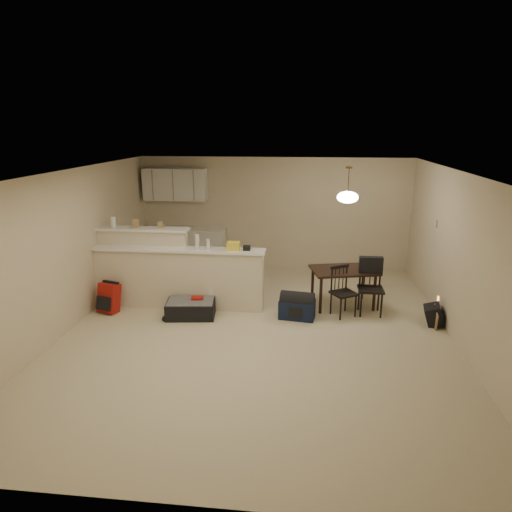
# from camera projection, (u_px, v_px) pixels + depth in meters

# --- Properties ---
(room) EXTENTS (7.00, 7.02, 2.50)m
(room) POSITION_uv_depth(u_px,v_px,m) (257.00, 256.00, 6.90)
(room) COLOR beige
(room) RESTS_ON ground
(breakfast_bar) EXTENTS (3.08, 0.58, 1.39)m
(breakfast_bar) POSITION_uv_depth(u_px,v_px,m) (166.00, 273.00, 8.20)
(breakfast_bar) COLOR beige
(breakfast_bar) RESTS_ON ground
(upper_cabinets) EXTENTS (1.40, 0.34, 0.70)m
(upper_cabinets) POSITION_uv_depth(u_px,v_px,m) (175.00, 184.00, 10.13)
(upper_cabinets) COLOR white
(upper_cabinets) RESTS_ON room
(kitchen_counter) EXTENTS (1.80, 0.60, 0.90)m
(kitchen_counter) POSITION_uv_depth(u_px,v_px,m) (185.00, 249.00, 10.38)
(kitchen_counter) COLOR white
(kitchen_counter) RESTS_ON ground
(thermostat) EXTENTS (0.02, 0.12, 0.12)m
(thermostat) POSITION_uv_depth(u_px,v_px,m) (436.00, 223.00, 8.00)
(thermostat) COLOR beige
(thermostat) RESTS_ON room
(jar) EXTENTS (0.10, 0.10, 0.20)m
(jar) POSITION_uv_depth(u_px,v_px,m) (113.00, 222.00, 8.19)
(jar) COLOR silver
(jar) RESTS_ON breakfast_bar
(cereal_box) EXTENTS (0.10, 0.07, 0.16)m
(cereal_box) POSITION_uv_depth(u_px,v_px,m) (136.00, 223.00, 8.15)
(cereal_box) COLOR #9C8150
(cereal_box) RESTS_ON breakfast_bar
(small_box) EXTENTS (0.08, 0.06, 0.12)m
(small_box) POSITION_uv_depth(u_px,v_px,m) (160.00, 225.00, 8.11)
(small_box) COLOR #9C8150
(small_box) RESTS_ON breakfast_bar
(bottle_a) EXTENTS (0.07, 0.07, 0.26)m
(bottle_a) POSITION_uv_depth(u_px,v_px,m) (197.00, 242.00, 7.89)
(bottle_a) COLOR silver
(bottle_a) RESTS_ON breakfast_bar
(bottle_b) EXTENTS (0.06, 0.06, 0.18)m
(bottle_b) POSITION_uv_depth(u_px,v_px,m) (208.00, 244.00, 7.88)
(bottle_b) COLOR silver
(bottle_b) RESTS_ON breakfast_bar
(bag_lump) EXTENTS (0.22, 0.18, 0.14)m
(bag_lump) POSITION_uv_depth(u_px,v_px,m) (233.00, 246.00, 7.84)
(bag_lump) COLOR #9C8150
(bag_lump) RESTS_ON breakfast_bar
(pouch) EXTENTS (0.12, 0.10, 0.08)m
(pouch) POSITION_uv_depth(u_px,v_px,m) (247.00, 248.00, 7.82)
(pouch) COLOR #9C8150
(pouch) RESTS_ON breakfast_bar
(dining_table) EXTENTS (1.25, 0.98, 0.70)m
(dining_table) POSITION_uv_depth(u_px,v_px,m) (343.00, 274.00, 8.12)
(dining_table) COLOR black
(dining_table) RESTS_ON ground
(pendant_lamp) EXTENTS (0.36, 0.36, 0.62)m
(pendant_lamp) POSITION_uv_depth(u_px,v_px,m) (348.00, 197.00, 7.75)
(pendant_lamp) COLOR brown
(pendant_lamp) RESTS_ON room
(dining_chair_near) EXTENTS (0.51, 0.50, 0.86)m
(dining_chair_near) POSITION_uv_depth(u_px,v_px,m) (344.00, 292.00, 7.75)
(dining_chair_near) COLOR black
(dining_chair_near) RESTS_ON ground
(dining_chair_far) EXTENTS (0.42, 0.40, 0.96)m
(dining_chair_far) POSITION_uv_depth(u_px,v_px,m) (371.00, 288.00, 7.80)
(dining_chair_far) COLOR black
(dining_chair_far) RESTS_ON ground
(suitcase) EXTENTS (0.87, 0.62, 0.27)m
(suitcase) POSITION_uv_depth(u_px,v_px,m) (191.00, 309.00, 7.79)
(suitcase) COLOR black
(suitcase) RESTS_ON ground
(red_backpack) EXTENTS (0.39, 0.30, 0.51)m
(red_backpack) POSITION_uv_depth(u_px,v_px,m) (109.00, 298.00, 7.96)
(red_backpack) COLOR #AD1913
(red_backpack) RESTS_ON ground
(navy_duffel) EXTENTS (0.63, 0.40, 0.32)m
(navy_duffel) POSITION_uv_depth(u_px,v_px,m) (297.00, 309.00, 7.71)
(navy_duffel) COLOR #101B34
(navy_duffel) RESTS_ON ground
(black_daypack) EXTENTS (0.31, 0.40, 0.32)m
(black_daypack) POSITION_uv_depth(u_px,v_px,m) (434.00, 315.00, 7.48)
(black_daypack) COLOR black
(black_daypack) RESTS_ON ground
(cardboard_sheet) EXTENTS (0.06, 0.39, 0.30)m
(cardboard_sheet) POSITION_uv_depth(u_px,v_px,m) (435.00, 318.00, 7.39)
(cardboard_sheet) COLOR #9C8150
(cardboard_sheet) RESTS_ON ground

